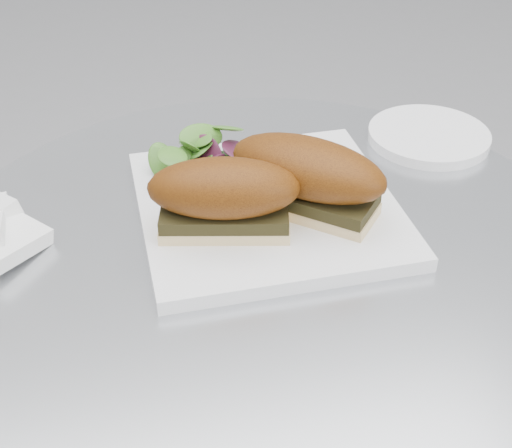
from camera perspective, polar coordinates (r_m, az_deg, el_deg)
The scene contains 6 objects.
table at distance 0.90m, azimuth 0.61°, elevation -14.40°, with size 0.70×0.70×0.73m.
plate at distance 0.77m, azimuth 0.90°, elevation 1.35°, with size 0.27×0.27×0.02m, color white.
sandwich_left at distance 0.70m, azimuth -2.59°, elevation 2.28°, with size 0.16×0.10×0.08m.
sandwich_right at distance 0.73m, azimuth 4.13°, elevation 3.92°, with size 0.18×0.17×0.08m.
salad at distance 0.81m, azimuth -4.33°, elevation 5.89°, with size 0.10×0.10×0.05m, color #57832B, non-canonical shape.
saucer at distance 0.94m, azimuth 13.66°, elevation 6.87°, with size 0.15×0.15×0.01m, color white.
Camera 1 is at (-0.15, -0.56, 1.17)m, focal length 50.00 mm.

